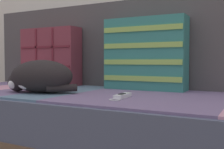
# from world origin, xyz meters

# --- Properties ---
(couch) EXTENTS (2.07, 0.89, 0.39)m
(couch) POSITION_xyz_m (0.00, 0.10, 0.19)
(couch) COLOR brown
(couch) RESTS_ON ground_plane
(sofa_backrest) EXTENTS (2.03, 0.14, 0.55)m
(sofa_backrest) POSITION_xyz_m (0.00, 0.48, 0.66)
(sofa_backrest) COLOR #474242
(sofa_backrest) RESTS_ON couch
(throw_pillow_quilted) EXTENTS (0.44, 0.14, 0.39)m
(throw_pillow_quilted) POSITION_xyz_m (-0.46, 0.33, 0.58)
(throw_pillow_quilted) COLOR brown
(throw_pillow_quilted) RESTS_ON couch
(throw_pillow_striped) EXTENTS (0.48, 0.14, 0.42)m
(throw_pillow_striped) POSITION_xyz_m (0.24, 0.33, 0.59)
(throw_pillow_striped) COLOR #337A70
(throw_pillow_striped) RESTS_ON couch
(sleeping_cat) EXTENTS (0.39, 0.29, 0.17)m
(sleeping_cat) POSITION_xyz_m (-0.19, -0.08, 0.47)
(sleeping_cat) COLOR black
(sleeping_cat) RESTS_ON couch
(game_remote_far) EXTENTS (0.05, 0.18, 0.02)m
(game_remote_far) POSITION_xyz_m (0.29, -0.07, 0.39)
(game_remote_far) COLOR white
(game_remote_far) RESTS_ON couch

